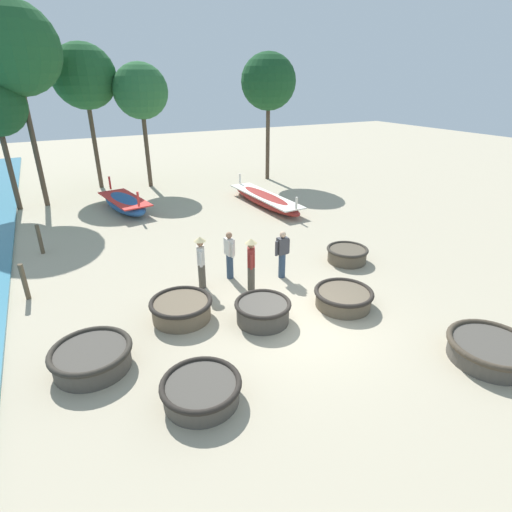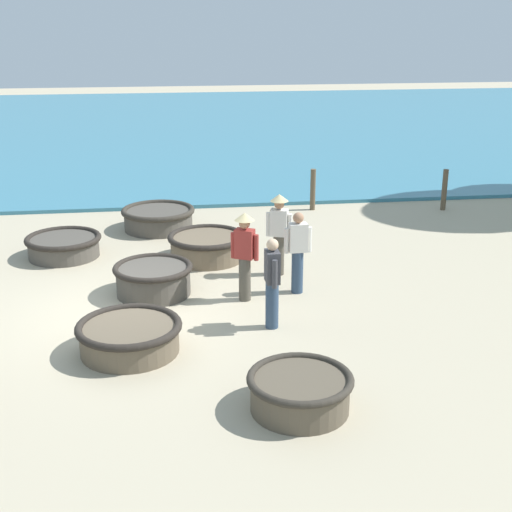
% 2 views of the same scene
% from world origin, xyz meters
% --- Properties ---
extents(ground_plane, '(80.00, 80.00, 0.00)m').
position_xyz_m(ground_plane, '(0.00, 0.00, 0.00)').
color(ground_plane, tan).
extents(sea, '(28.00, 52.00, 0.10)m').
position_xyz_m(sea, '(-20.91, 4.00, 0.05)').
color(sea, teal).
rests_on(sea, ground).
extents(coracle_front_right, '(1.49, 1.49, 0.58)m').
position_xyz_m(coracle_front_right, '(-0.88, 0.46, 0.32)').
color(coracle_front_right, '#4C473F').
rests_on(coracle_front_right, ground).
extents(coracle_tilted, '(1.63, 1.63, 0.47)m').
position_xyz_m(coracle_tilted, '(-3.32, -1.48, 0.26)').
color(coracle_tilted, '#4C473F').
rests_on(coracle_tilted, ground).
extents(coracle_front_left, '(1.44, 1.44, 0.51)m').
position_xyz_m(coracle_front_left, '(3.53, 2.41, 0.28)').
color(coracle_front_left, brown).
rests_on(coracle_front_left, ground).
extents(coracle_far_right, '(1.66, 1.66, 0.50)m').
position_xyz_m(coracle_far_right, '(1.50, 0.10, 0.27)').
color(coracle_far_right, brown).
rests_on(coracle_far_right, ground).
extents(coracle_weathered, '(1.67, 1.67, 0.56)m').
position_xyz_m(coracle_weathered, '(-2.74, 1.59, 0.31)').
color(coracle_weathered, brown).
rests_on(coracle_weathered, ground).
extents(coracle_upturned, '(1.78, 1.78, 0.54)m').
position_xyz_m(coracle_upturned, '(-5.12, 0.56, 0.29)').
color(coracle_upturned, '#4C473F').
rests_on(coracle_upturned, ground).
extents(fisherman_by_coracle, '(0.24, 0.53, 1.57)m').
position_xyz_m(fisherman_by_coracle, '(-0.62, 3.16, 0.84)').
color(fisherman_by_coracle, '#2D425B').
rests_on(fisherman_by_coracle, ground).
extents(fisherman_crouching, '(0.53, 0.23, 1.57)m').
position_xyz_m(fisherman_crouching, '(0.89, 2.44, 0.84)').
color(fisherman_crouching, '#2D425B').
rests_on(fisherman_crouching, ground).
extents(fisherman_standing_left, '(0.36, 0.49, 1.67)m').
position_xyz_m(fisherman_standing_left, '(-0.38, 2.13, 0.96)').
color(fisherman_standing_left, '#4C473D').
rests_on(fisherman_standing_left, ground).
extents(fisherman_standing_right, '(0.36, 0.50, 1.67)m').
position_xyz_m(fisherman_standing_right, '(-1.63, 2.97, 0.96)').
color(fisherman_standing_right, '#4C473D').
rests_on(fisherman_standing_right, ground).
extents(mooring_post_mid_beach, '(0.14, 0.14, 1.10)m').
position_xyz_m(mooring_post_mid_beach, '(-5.93, 8.15, 0.55)').
color(mooring_post_mid_beach, brown).
rests_on(mooring_post_mid_beach, ground).
extents(mooring_post_inland, '(0.14, 0.14, 1.11)m').
position_xyz_m(mooring_post_inland, '(-6.40, 4.67, 0.55)').
color(mooring_post_inland, brown).
rests_on(mooring_post_inland, ground).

